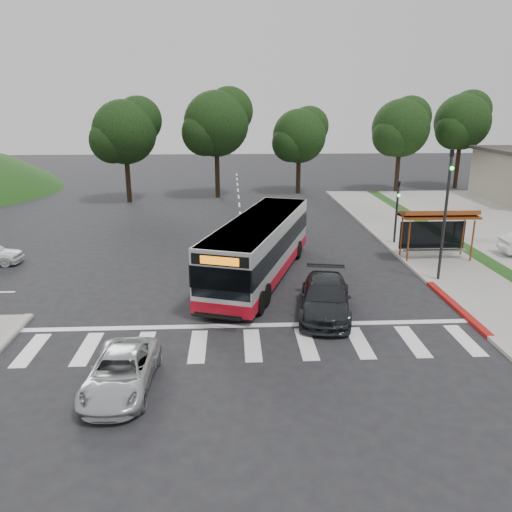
{
  "coord_description": "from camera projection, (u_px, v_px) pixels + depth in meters",
  "views": [
    {
      "loc": [
        -0.7,
        -21.6,
        8.47
      ],
      "look_at": [
        0.43,
        1.02,
        1.6
      ],
      "focal_mm": 35.0,
      "sensor_mm": 36.0,
      "label": 1
    }
  ],
  "objects": [
    {
      "name": "sidewalk_east",
      "position": [
        418.0,
        245.0,
        31.29
      ],
      "size": [
        4.0,
        40.0,
        0.12
      ],
      "primitive_type": "cube",
      "color": "gray",
      "rests_on": "ground"
    },
    {
      "name": "bus_shelter",
      "position": [
        437.0,
        219.0,
        27.85
      ],
      "size": [
        4.2,
        1.6,
        2.86
      ],
      "color": "brown",
      "rests_on": "sidewalk_east"
    },
    {
      "name": "dark_sedan",
      "position": [
        325.0,
        297.0,
        20.91
      ],
      "size": [
        2.93,
        5.35,
        1.47
      ],
      "primitive_type": "imported",
      "rotation": [
        0.0,
        0.0,
        -0.18
      ],
      "color": "black",
      "rests_on": "ground"
    },
    {
      "name": "crosswalk_ladder",
      "position": [
        252.0,
        345.0,
        18.36
      ],
      "size": [
        18.0,
        2.6,
        0.01
      ],
      "primitive_type": "cube",
      "color": "silver",
      "rests_on": "ground"
    },
    {
      "name": "curb_east",
      "position": [
        387.0,
        245.0,
        31.19
      ],
      "size": [
        0.3,
        40.0,
        0.15
      ],
      "primitive_type": "cube",
      "color": "#9E9991",
      "rests_on": "ground"
    },
    {
      "name": "tree_ne_b",
      "position": [
        463.0,
        121.0,
        50.96
      ],
      "size": [
        6.16,
        5.74,
        10.02
      ],
      "color": "black",
      "rests_on": "ground"
    },
    {
      "name": "curb_east_red",
      "position": [
        456.0,
        307.0,
        21.63
      ],
      "size": [
        0.32,
        6.0,
        0.15
      ],
      "primitive_type": "cube",
      "color": "maroon",
      "rests_on": "ground"
    },
    {
      "name": "tree_north_a",
      "position": [
        217.0,
        123.0,
        45.95
      ],
      "size": [
        6.6,
        6.15,
        10.17
      ],
      "color": "black",
      "rests_on": "ground"
    },
    {
      "name": "pedestrian",
      "position": [
        249.0,
        296.0,
        20.46
      ],
      "size": [
        0.75,
        0.52,
        1.95
      ],
      "primitive_type": "imported",
      "rotation": [
        0.0,
        0.0,
        3.23
      ],
      "color": "silver",
      "rests_on": "ground"
    },
    {
      "name": "transit_bus",
      "position": [
        260.0,
        249.0,
        25.11
      ],
      "size": [
        6.22,
        12.1,
        3.07
      ],
      "primitive_type": null,
      "rotation": [
        0.0,
        0.0,
        -0.32
      ],
      "color": "#B8BBBD",
      "rests_on": "ground"
    },
    {
      "name": "silver_suv_south",
      "position": [
        121.0,
        372.0,
        15.36
      ],
      "size": [
        2.05,
        4.23,
        1.16
      ],
      "primitive_type": "imported",
      "rotation": [
        0.0,
        0.0,
        -0.03
      ],
      "color": "#B6B9BB",
      "rests_on": "ground"
    },
    {
      "name": "traffic_signal_ne_short",
      "position": [
        397.0,
        206.0,
        30.99
      ],
      "size": [
        0.18,
        0.37,
        4.0
      ],
      "color": "black",
      "rests_on": "ground"
    },
    {
      "name": "ground",
      "position": [
        248.0,
        295.0,
        23.14
      ],
      "size": [
        140.0,
        140.0,
        0.0
      ],
      "primitive_type": "plane",
      "color": "black",
      "rests_on": "ground"
    },
    {
      "name": "tree_north_c",
      "position": [
        126.0,
        131.0,
        43.84
      ],
      "size": [
        6.16,
        5.74,
        9.3
      ],
      "color": "black",
      "rests_on": "ground"
    },
    {
      "name": "tree_north_b",
      "position": [
        300.0,
        135.0,
        48.6
      ],
      "size": [
        5.72,
        5.33,
        8.43
      ],
      "color": "black",
      "rests_on": "ground"
    },
    {
      "name": "traffic_signal_ne_tall",
      "position": [
        446.0,
        205.0,
        23.9
      ],
      "size": [
        0.18,
        0.37,
        6.5
      ],
      "color": "black",
      "rests_on": "ground"
    },
    {
      "name": "tree_ne_a",
      "position": [
        401.0,
        127.0,
        48.87
      ],
      "size": [
        6.16,
        5.74,
        9.3
      ],
      "color": "black",
      "rests_on": "parking_lot"
    }
  ]
}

